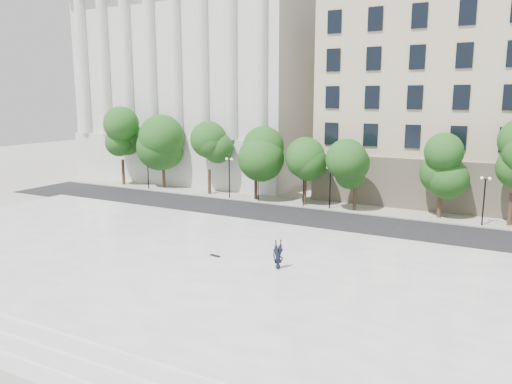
{
  "coord_description": "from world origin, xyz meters",
  "views": [
    {
      "loc": [
        21.17,
        -22.28,
        10.75
      ],
      "look_at": [
        3.88,
        10.0,
        3.75
      ],
      "focal_mm": 35.0,
      "sensor_mm": 36.0,
      "label": 1
    }
  ],
  "objects_px": {
    "traffic_light_east": "(304,170)",
    "skateboard": "(215,256)",
    "traffic_light_west": "(259,166)",
    "person_lying": "(278,265)"
  },
  "relations": [
    {
      "from": "skateboard",
      "to": "person_lying",
      "type": "bearing_deg",
      "value": 5.98
    },
    {
      "from": "person_lying",
      "to": "skateboard",
      "type": "xyz_separation_m",
      "value": [
        -4.7,
        0.23,
        -0.21
      ]
    },
    {
      "from": "traffic_light_east",
      "to": "skateboard",
      "type": "bearing_deg",
      "value": -85.56
    },
    {
      "from": "traffic_light_west",
      "to": "traffic_light_east",
      "type": "height_order",
      "value": "traffic_light_west"
    },
    {
      "from": "traffic_light_west",
      "to": "person_lying",
      "type": "xyz_separation_m",
      "value": [
        11.09,
        -18.43,
        -3.08
      ]
    },
    {
      "from": "traffic_light_east",
      "to": "skateboard",
      "type": "distance_m",
      "value": 18.54
    },
    {
      "from": "traffic_light_west",
      "to": "traffic_light_east",
      "type": "xyz_separation_m",
      "value": [
        4.97,
        0.0,
        -0.05
      ]
    },
    {
      "from": "traffic_light_west",
      "to": "person_lying",
      "type": "relative_size",
      "value": 2.38
    },
    {
      "from": "traffic_light_west",
      "to": "traffic_light_east",
      "type": "bearing_deg",
      "value": 0.0
    },
    {
      "from": "traffic_light_east",
      "to": "skateboard",
      "type": "height_order",
      "value": "traffic_light_east"
    }
  ]
}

